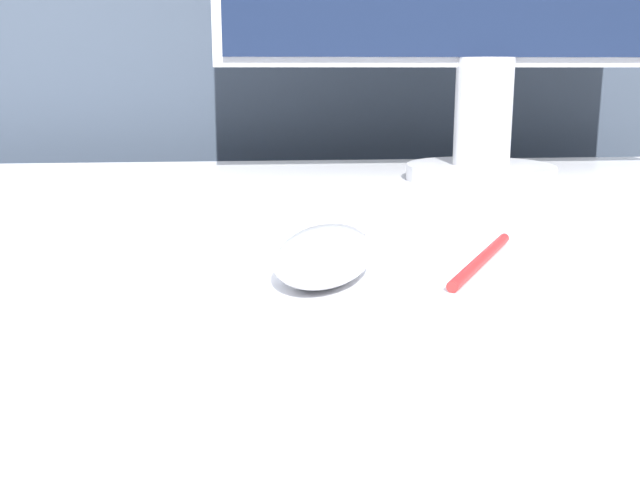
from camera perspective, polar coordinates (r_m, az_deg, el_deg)
partition_panel at (r=1.33m, az=-4.42°, el=0.92°), size 5.00×0.03×1.16m
computer_mouse_near at (r=0.50m, az=0.37°, el=-1.12°), size 0.10×0.14×0.04m
keyboard at (r=0.68m, az=-10.25°, el=1.84°), size 0.41×0.14×0.02m
pen at (r=0.56m, az=12.20°, el=-1.46°), size 0.09×0.14×0.01m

